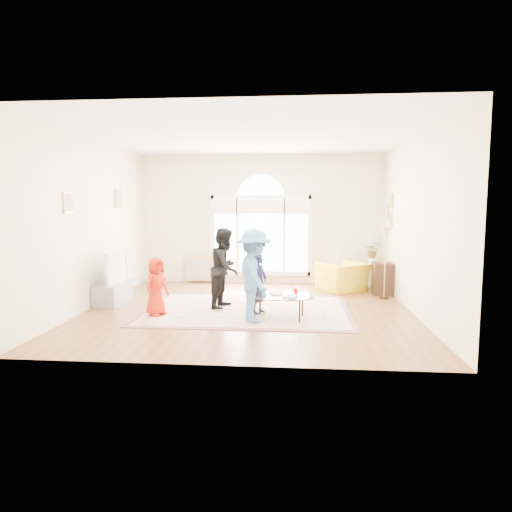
# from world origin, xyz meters

# --- Properties ---
(ground) EXTENTS (6.00, 6.00, 0.00)m
(ground) POSITION_xyz_m (0.00, 0.00, 0.00)
(ground) COLOR brown
(ground) RESTS_ON ground
(room_shell) EXTENTS (6.00, 6.00, 6.00)m
(room_shell) POSITION_xyz_m (0.01, 2.83, 1.57)
(room_shell) COLOR #FBECC5
(room_shell) RESTS_ON ground
(area_rug) EXTENTS (3.60, 2.60, 0.02)m
(area_rug) POSITION_xyz_m (-0.03, -0.04, 0.01)
(area_rug) COLOR beige
(area_rug) RESTS_ON ground
(rug_border) EXTENTS (3.80, 2.80, 0.01)m
(rug_border) POSITION_xyz_m (-0.03, -0.04, 0.01)
(rug_border) COLOR brown
(rug_border) RESTS_ON ground
(tv_console) EXTENTS (0.45, 1.00, 0.42)m
(tv_console) POSITION_xyz_m (-2.75, 0.30, 0.21)
(tv_console) COLOR gray
(tv_console) RESTS_ON ground
(television) EXTENTS (0.17, 1.11, 0.64)m
(television) POSITION_xyz_m (-2.74, 0.30, 0.74)
(television) COLOR black
(television) RESTS_ON tv_console
(coffee_table) EXTENTS (1.29, 0.92, 0.54)m
(coffee_table) POSITION_xyz_m (0.59, -0.65, 0.40)
(coffee_table) COLOR silver
(coffee_table) RESTS_ON ground
(armchair) EXTENTS (1.31, 1.29, 0.65)m
(armchair) POSITION_xyz_m (1.96, 2.05, 0.32)
(armchair) COLOR yellow
(armchair) RESTS_ON ground
(side_cabinet) EXTENTS (0.40, 0.50, 0.70)m
(side_cabinet) POSITION_xyz_m (2.78, 1.75, 0.35)
(side_cabinet) COLOR black
(side_cabinet) RESTS_ON ground
(floor_lamp) EXTENTS (0.31, 0.31, 1.51)m
(floor_lamp) POSITION_xyz_m (2.73, 1.28, 1.28)
(floor_lamp) COLOR black
(floor_lamp) RESTS_ON ground
(plant_pedestal) EXTENTS (0.20, 0.20, 0.70)m
(plant_pedestal) POSITION_xyz_m (2.70, 2.61, 0.35)
(plant_pedestal) COLOR white
(plant_pedestal) RESTS_ON ground
(potted_plant) EXTENTS (0.37, 0.32, 0.38)m
(potted_plant) POSITION_xyz_m (2.70, 2.61, 0.89)
(potted_plant) COLOR #33722D
(potted_plant) RESTS_ON plant_pedestal
(leaning_picture) EXTENTS (0.80, 0.14, 0.62)m
(leaning_picture) POSITION_xyz_m (-1.52, 2.90, 0.00)
(leaning_picture) COLOR tan
(leaning_picture) RESTS_ON ground
(child_red) EXTENTS (0.50, 0.59, 1.03)m
(child_red) POSITION_xyz_m (-1.58, -0.62, 0.53)
(child_red) COLOR red
(child_red) RESTS_ON area_rug
(child_navy) EXTENTS (0.40, 0.47, 1.09)m
(child_navy) POSITION_xyz_m (0.22, -0.33, 0.56)
(child_navy) COLOR #18173C
(child_navy) RESTS_ON area_rug
(child_black) EXTENTS (0.72, 0.84, 1.51)m
(child_black) POSITION_xyz_m (-0.46, 0.10, 0.78)
(child_black) COLOR black
(child_black) RESTS_ON area_rug
(child_blue) EXTENTS (0.90, 1.14, 1.55)m
(child_blue) POSITION_xyz_m (0.18, -0.92, 0.80)
(child_blue) COLOR #4680C5
(child_blue) RESTS_ON area_rug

